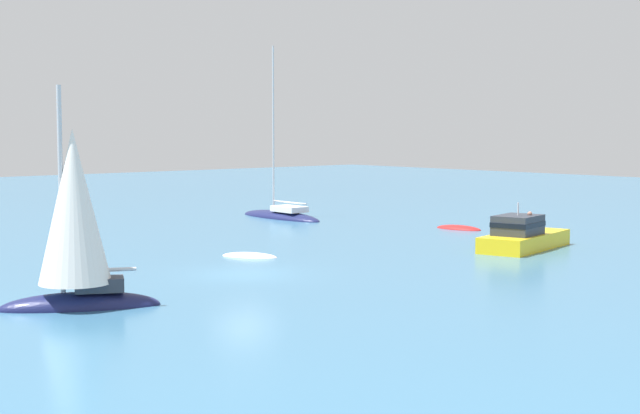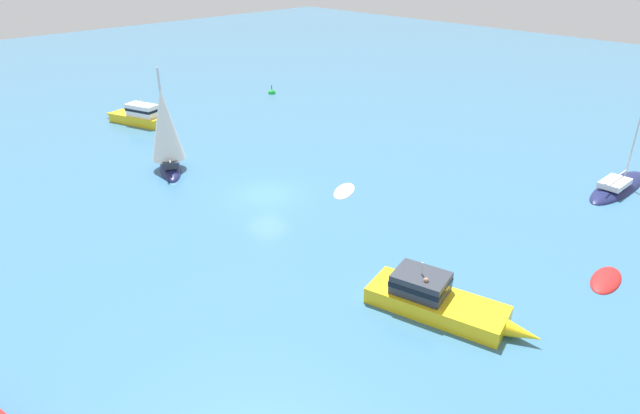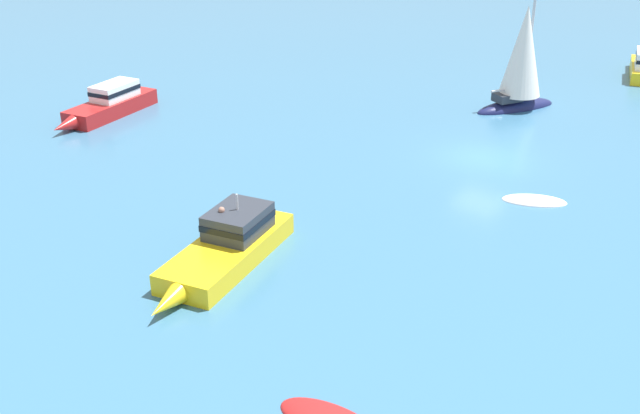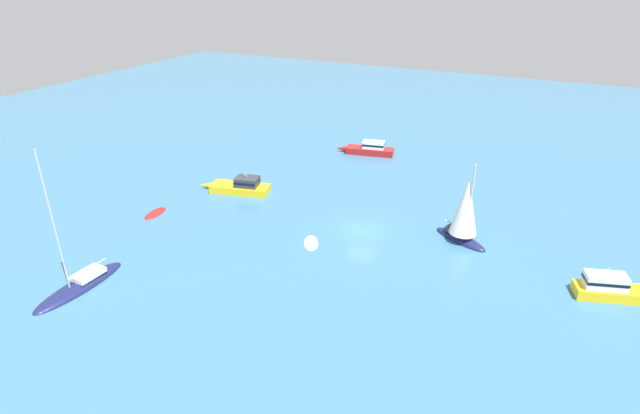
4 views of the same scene
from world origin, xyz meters
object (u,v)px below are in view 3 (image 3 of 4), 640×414
object	(u,v)px
rib	(534,201)
launch	(109,104)
powerboat_1	(228,245)
sloop	(521,65)

from	to	relation	value
rib	launch	world-z (taller)	launch
rib	powerboat_1	xyz separation A→B (m)	(-6.69, -11.99, 0.67)
rib	sloop	bearing A→B (deg)	90.25
powerboat_1	launch	bearing A→B (deg)	-128.59
rib	powerboat_1	world-z (taller)	powerboat_1
rib	powerboat_1	bearing A→B (deg)	-146.94
sloop	launch	size ratio (longest dim) A/B	1.04
powerboat_1	launch	distance (m)	19.31
powerboat_1	sloop	bearing A→B (deg)	165.48
rib	launch	xyz separation A→B (m)	(-24.20, -3.84, 0.70)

